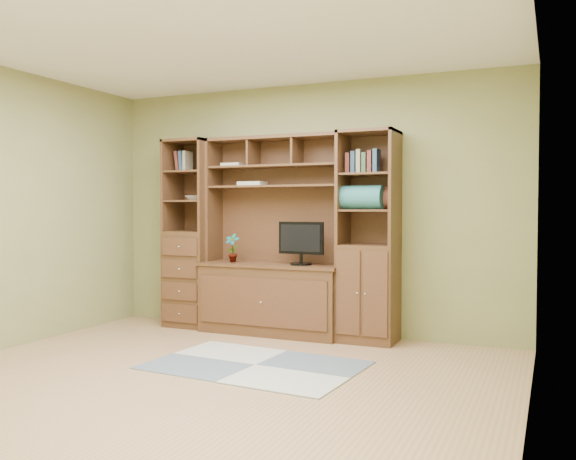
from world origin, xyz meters
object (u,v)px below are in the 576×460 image
at_px(right_tower, 369,237).
at_px(monitor, 301,235).
at_px(center_hutch, 272,235).
at_px(left_tower, 191,233).

xyz_separation_m(right_tower, monitor, (-0.68, -0.07, 0.00)).
distance_m(center_hutch, right_tower, 1.03).
relative_size(center_hutch, left_tower, 1.00).
xyz_separation_m(left_tower, right_tower, (2.02, 0.00, 0.00)).
xyz_separation_m(center_hutch, right_tower, (1.02, 0.04, 0.00)).
bearing_deg(right_tower, left_tower, 180.00).
height_order(left_tower, monitor, left_tower).
height_order(center_hutch, monitor, center_hutch).
bearing_deg(monitor, left_tower, -179.39).
bearing_deg(center_hutch, left_tower, 177.71).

